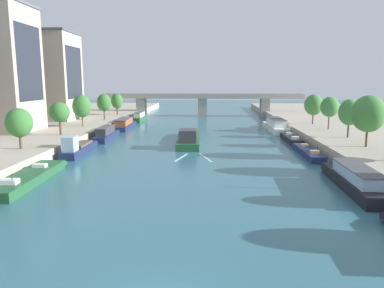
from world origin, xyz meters
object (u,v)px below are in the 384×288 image
(tree_right_nearest, at_px, (349,112))
(tree_right_third, at_px, (330,107))
(moored_boat_right_far, at_px, (291,139))
(moored_boat_right_downstream, at_px, (308,152))
(moored_boat_left_near, at_px, (106,134))
(tree_left_by_lamp, at_px, (59,112))
(moored_boat_left_lone, at_px, (140,117))
(bridge_far, at_px, (203,102))
(tree_right_far, at_px, (369,114))
(barge_midriver, at_px, (189,138))
(moored_boat_right_gap_after, at_px, (275,125))
(tree_right_midway, at_px, (314,105))
(moored_boat_left_second, at_px, (124,124))
(tree_left_third, at_px, (104,103))
(tree_left_second, at_px, (19,123))
(tree_left_nearest, at_px, (82,106))
(moored_boat_left_downstream, at_px, (29,178))
(moored_boat_left_end, at_px, (78,148))
(tree_left_past_mid, at_px, (117,101))
(moored_boat_right_end, at_px, (355,179))

(tree_right_nearest, bearing_deg, tree_right_third, 89.88)
(moored_boat_right_far, bearing_deg, moored_boat_right_downstream, -90.87)
(moored_boat_left_near, distance_m, tree_left_by_lamp, 10.13)
(moored_boat_left_lone, distance_m, tree_left_by_lamp, 39.70)
(bridge_far, bearing_deg, tree_right_far, -68.11)
(barge_midriver, bearing_deg, tree_right_far, -24.58)
(moored_boat_right_gap_after, xyz_separation_m, tree_right_midway, (7.85, -2.01, 4.82))
(moored_boat_left_second, bearing_deg, tree_right_far, -36.56)
(moored_boat_left_second, height_order, moored_boat_right_downstream, moored_boat_left_second)
(tree_right_far, bearing_deg, moored_boat_left_second, 143.44)
(moored_boat_left_near, xyz_separation_m, tree_left_third, (-6.09, 19.65, 4.88))
(moored_boat_left_second, bearing_deg, tree_right_midway, -5.29)
(bridge_far, bearing_deg, tree_right_nearest, -64.42)
(tree_left_second, relative_size, tree_right_far, 0.77)
(tree_right_far, height_order, tree_right_nearest, tree_right_far)
(tree_left_nearest, bearing_deg, moored_boat_left_downstream, -79.60)
(tree_right_far, xyz_separation_m, tree_right_nearest, (0.62, 8.86, -0.54))
(tree_right_third, bearing_deg, bridge_far, 120.67)
(barge_midriver, bearing_deg, moored_boat_right_gap_after, 43.58)
(moored_boat_left_downstream, relative_size, moored_boat_left_end, 1.24)
(tree_right_midway, bearing_deg, bridge_far, 125.95)
(tree_left_second, bearing_deg, tree_left_third, 89.25)
(moored_boat_left_second, xyz_separation_m, tree_right_midway, (43.45, -4.02, 5.01))
(tree_right_far, bearing_deg, barge_midriver, 155.42)
(tree_right_midway, height_order, bridge_far, tree_right_midway)
(tree_left_third, relative_size, tree_right_third, 0.99)
(barge_midriver, relative_size, moored_boat_right_gap_after, 1.20)
(tree_right_nearest, bearing_deg, tree_left_nearest, 165.96)
(moored_boat_left_downstream, xyz_separation_m, moored_boat_right_gap_after, (35.26, 45.04, 0.65))
(moored_boat_left_near, bearing_deg, tree_right_third, 4.99)
(tree_right_third, relative_size, tree_right_midway, 0.98)
(tree_right_midway, bearing_deg, moored_boat_left_end, -148.04)
(tree_right_nearest, relative_size, bridge_far, 0.10)
(tree_left_past_mid, xyz_separation_m, tree_right_far, (49.27, -48.30, 1.05))
(tree_right_midway, bearing_deg, moored_boat_left_downstream, -135.05)
(moored_boat_right_end, height_order, tree_left_second, tree_left_second)
(barge_midriver, relative_size, tree_left_by_lamp, 3.39)
(tree_left_third, relative_size, tree_right_nearest, 0.97)
(moored_boat_right_end, xyz_separation_m, moored_boat_right_gap_after, (-0.38, 45.80, 0.13))
(moored_boat_left_lone, xyz_separation_m, tree_left_by_lamp, (-6.59, -38.86, 4.72))
(moored_boat_right_far, height_order, bridge_far, bridge_far)
(moored_boat_left_lone, xyz_separation_m, moored_boat_right_end, (35.33, -63.65, -0.03))
(moored_boat_left_lone, relative_size, tree_left_second, 1.94)
(barge_midriver, height_order, moored_boat_left_second, barge_midriver)
(tree_left_nearest, xyz_separation_m, tree_left_past_mid, (0.51, 26.83, -0.43))
(moored_boat_left_lone, distance_m, moored_boat_right_downstream, 57.90)
(moored_boat_left_second, distance_m, tree_right_midway, 43.92)
(moored_boat_left_lone, height_order, moored_boat_right_end, moored_boat_left_lone)
(tree_left_nearest, bearing_deg, moored_boat_right_downstream, -24.88)
(tree_left_by_lamp, distance_m, tree_left_past_mid, 39.11)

